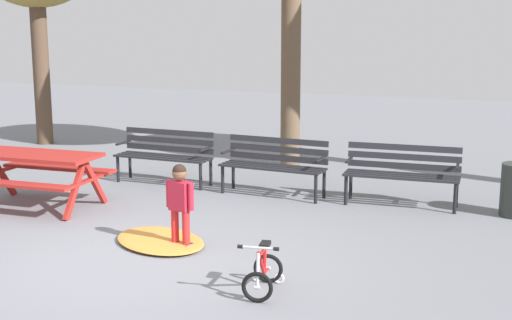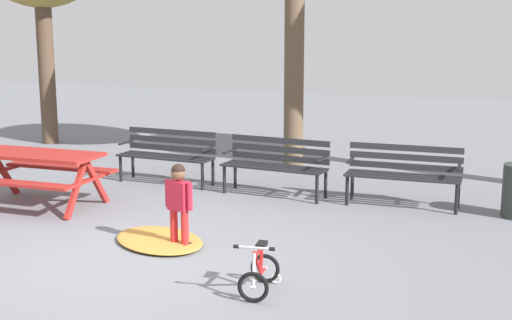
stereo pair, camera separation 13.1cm
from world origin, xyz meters
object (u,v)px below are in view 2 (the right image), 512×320
park_bench_far_left (168,151)px  park_bench_left (276,161)px  picnic_table (38,165)px  child_standing (179,199)px  park_bench_right (404,170)px  kids_bicycle (259,272)px

park_bench_far_left → park_bench_left: 1.91m
picnic_table → park_bench_far_left: size_ratio=1.15×
park_bench_left → child_standing: (-0.16, -2.81, 0.07)m
park_bench_left → park_bench_right: (1.89, 0.07, 0.00)m
park_bench_right → kids_bicycle: 3.88m
park_bench_right → park_bench_far_left: bearing=179.1°
park_bench_left → child_standing: bearing=-93.3°
park_bench_left → park_bench_right: size_ratio=1.01×
child_standing → kids_bicycle: bearing=-34.4°
park_bench_left → park_bench_far_left: bearing=176.2°
park_bench_far_left → park_bench_right: bearing=-0.9°
park_bench_far_left → kids_bicycle: (3.10, -3.86, -0.31)m
kids_bicycle → park_bench_right: bearing=79.6°
child_standing → kids_bicycle: (1.35, -0.93, -0.38)m
park_bench_left → kids_bicycle: 3.93m
park_bench_far_left → child_standing: 3.42m
kids_bicycle → park_bench_far_left: bearing=128.7°
picnic_table → park_bench_right: (4.78, 1.93, -0.08)m
picnic_table → park_bench_far_left: (0.98, 1.99, -0.08)m
park_bench_far_left → child_standing: (1.74, -2.94, 0.07)m
park_bench_right → child_standing: bearing=-125.5°
park_bench_left → park_bench_right: bearing=2.0°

